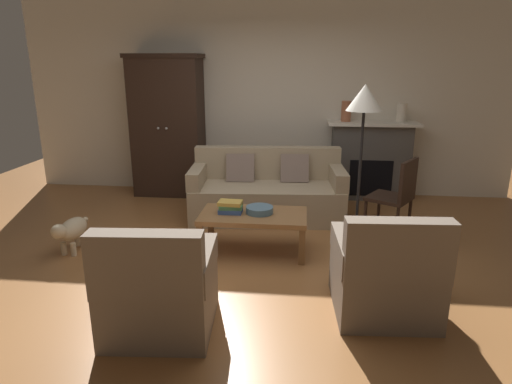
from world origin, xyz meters
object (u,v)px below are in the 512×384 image
(coffee_table, at_px, (253,219))
(side_chair_wooden, at_px, (397,192))
(mantel_vase_cream, at_px, (402,113))
(book_stack, at_px, (231,207))
(couch, at_px, (267,193))
(armchair_near_left, at_px, (159,292))
(mantel_vase_terracotta, at_px, (346,111))
(floor_lamp, at_px, (364,108))
(fireplace, at_px, (370,160))
(armoire, at_px, (168,126))
(dog, at_px, (72,230))
(armchair_near_right, at_px, (385,277))
(fruit_bowl, at_px, (260,210))

(coffee_table, xyz_separation_m, side_chair_wooden, (1.56, 0.63, 0.15))
(mantel_vase_cream, xyz_separation_m, side_chair_wooden, (-0.27, -1.44, -0.74))
(coffee_table, distance_m, book_stack, 0.27)
(couch, xyz_separation_m, armchair_near_left, (-0.58, -2.60, -0.00))
(mantel_vase_terracotta, xyz_separation_m, floor_lamp, (0.00, -1.86, 0.23))
(coffee_table, relative_size, floor_lamp, 0.64)
(fireplace, xyz_separation_m, armoire, (-2.95, -0.08, 0.45))
(fireplace, xyz_separation_m, dog, (-3.34, -2.32, -0.32))
(couch, distance_m, mantel_vase_cream, 2.23)
(armchair_near_left, relative_size, side_chair_wooden, 0.98)
(couch, bearing_deg, armchair_near_right, -63.04)
(mantel_vase_cream, distance_m, floor_lamp, 2.02)
(couch, distance_m, floor_lamp, 1.80)
(book_stack, bearing_deg, armoire, 121.94)
(fireplace, xyz_separation_m, fruit_bowl, (-1.40, -2.06, -0.11))
(mantel_vase_cream, bearing_deg, dog, -148.29)
(side_chair_wooden, bearing_deg, fruit_bowl, -158.20)
(couch, bearing_deg, armoire, 149.69)
(coffee_table, xyz_separation_m, armchair_near_left, (-0.53, -1.49, -0.05))
(fruit_bowl, height_order, floor_lamp, floor_lamp)
(side_chair_wooden, bearing_deg, fireplace, 94.12)
(fireplace, height_order, armchair_near_right, fireplace)
(fireplace, distance_m, floor_lamp, 2.12)
(couch, bearing_deg, dog, -145.31)
(couch, bearing_deg, mantel_vase_cream, 28.26)
(fireplace, relative_size, armoire, 0.62)
(couch, bearing_deg, fruit_bowl, -89.44)
(dog, bearing_deg, coffee_table, 6.88)
(book_stack, height_order, armchair_near_left, armchair_near_left)
(fruit_bowl, distance_m, armchair_near_right, 1.57)
(dog, bearing_deg, book_stack, 8.02)
(coffee_table, height_order, book_stack, book_stack)
(armchair_near_right, relative_size, floor_lamp, 0.51)
(book_stack, xyz_separation_m, mantel_vase_cream, (2.08, 2.07, 0.77))
(side_chair_wooden, bearing_deg, mantel_vase_cream, 79.21)
(fruit_bowl, bearing_deg, side_chair_wooden, 21.80)
(book_stack, bearing_deg, armchair_near_right, -37.60)
(armchair_near_left, bearing_deg, mantel_vase_terracotta, 65.77)
(armchair_near_left, bearing_deg, dog, 137.02)
(book_stack, xyz_separation_m, side_chair_wooden, (1.80, 0.63, 0.03))
(mantel_vase_cream, xyz_separation_m, floor_lamp, (-0.76, -1.86, 0.24))
(armchair_near_right, bearing_deg, fruit_bowl, 134.93)
(armchair_near_left, xyz_separation_m, dog, (-1.36, 1.27, -0.07))
(armchair_near_left, bearing_deg, mantel_vase_cream, 56.45)
(dog, bearing_deg, floor_lamp, 8.49)
(book_stack, xyz_separation_m, floor_lamp, (1.32, 0.21, 1.01))
(book_stack, distance_m, floor_lamp, 1.67)
(side_chair_wooden, xyz_separation_m, dog, (-3.45, -0.86, -0.27))
(coffee_table, bearing_deg, mantel_vase_terracotta, 62.50)
(floor_lamp, bearing_deg, book_stack, -170.92)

